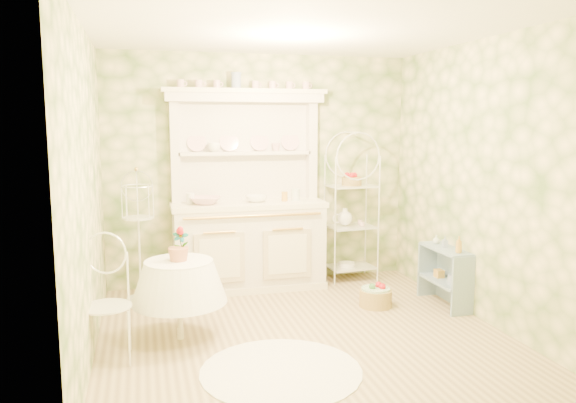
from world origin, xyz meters
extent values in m
plane|color=tan|center=(0.00, 0.00, 0.00)|extent=(3.60, 3.60, 0.00)
plane|color=white|center=(0.00, 0.00, 2.70)|extent=(3.60, 3.60, 0.00)
plane|color=beige|center=(-1.80, 0.00, 1.35)|extent=(3.60, 3.60, 0.00)
plane|color=beige|center=(1.80, 0.00, 1.35)|extent=(3.60, 3.60, 0.00)
plane|color=beige|center=(0.00, 1.80, 1.35)|extent=(3.60, 3.60, 0.00)
plane|color=beige|center=(0.00, -1.80, 1.35)|extent=(3.60, 3.60, 0.00)
cube|color=white|center=(-0.20, 1.52, 1.15)|extent=(1.87, 0.61, 2.29)
cube|color=white|center=(1.08, 1.60, 0.89)|extent=(0.59, 0.45, 1.79)
cube|color=#809CB2|center=(1.68, 0.40, 0.31)|extent=(0.32, 0.74, 0.62)
cylinder|color=white|center=(-1.08, 0.15, 0.38)|extent=(0.85, 0.85, 0.77)
cube|color=white|center=(-1.68, -0.16, 0.49)|extent=(0.55, 0.55, 0.98)
cube|color=white|center=(-1.42, 1.35, 0.77)|extent=(0.37, 0.37, 1.54)
cylinder|color=#AA8D4C|center=(0.96, 0.53, 0.13)|extent=(0.49, 0.49, 0.25)
cylinder|color=white|center=(-0.38, -0.72, 0.01)|extent=(1.41, 1.41, 0.01)
imported|color=white|center=(-0.69, 1.49, 1.02)|extent=(0.43, 0.43, 0.08)
imported|color=white|center=(-0.11, 1.51, 1.02)|extent=(0.32, 0.32, 0.08)
imported|color=white|center=(-0.56, 1.66, 1.61)|extent=(0.16, 0.16, 0.11)
imported|color=white|center=(0.16, 1.68, 1.61)|extent=(0.13, 0.13, 0.09)
imported|color=#3F7238|center=(-1.06, 0.18, 0.85)|extent=(0.16, 0.13, 0.27)
imported|color=gold|center=(1.68, 0.16, 0.68)|extent=(0.08, 0.08, 0.17)
imported|color=#8898B8|center=(1.68, 0.43, 0.65)|extent=(0.06, 0.06, 0.12)
imported|color=silver|center=(1.68, 0.61, 0.65)|extent=(0.08, 0.08, 0.10)
camera|label=1|loc=(-1.36, -4.72, 1.91)|focal=35.00mm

